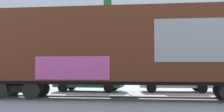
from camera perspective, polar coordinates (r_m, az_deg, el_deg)
ground_plane at (r=14.42m, az=1.21°, el=-8.81°), size 260.00×260.00×0.00m
track at (r=14.90m, az=-8.90°, el=-8.42°), size 60.01×2.84×0.08m
freight_car at (r=14.32m, az=3.13°, el=1.92°), size 16.55×3.04×4.79m
flagpole at (r=24.49m, az=-0.68°, el=6.05°), size 1.56×0.37×8.04m
hillside at (r=89.58m, az=6.63°, el=0.61°), size 133.56×38.15×17.54m
parked_car_green at (r=19.05m, az=-4.75°, el=-4.62°), size 4.66×2.19×1.69m
parked_car_silver at (r=19.13m, az=12.66°, el=-4.63°), size 4.74×2.14×1.66m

